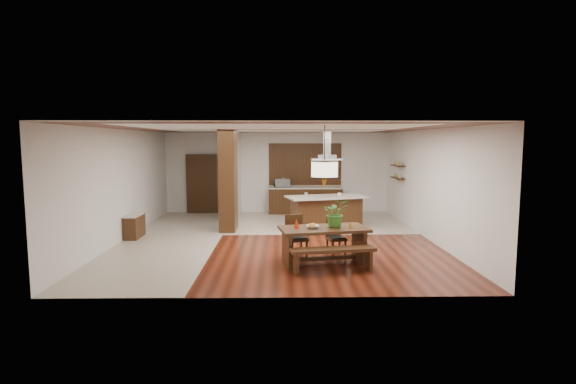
{
  "coord_description": "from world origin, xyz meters",
  "views": [
    {
      "loc": [
        0.08,
        -11.68,
        2.58
      ],
      "look_at": [
        0.3,
        0.0,
        1.25
      ],
      "focal_mm": 28.0,
      "sensor_mm": 36.0,
      "label": 1
    }
  ],
  "objects_px": {
    "kitchen_island": "(326,211)",
    "island_cup": "(340,195)",
    "fruit_bowl": "(313,227)",
    "microwave": "(282,183)",
    "foliage_plant": "(336,213)",
    "dining_chair_right": "(336,237)",
    "dining_bench": "(333,260)",
    "dining_table": "(324,237)",
    "pendant_lantern": "(324,157)",
    "hallway_console": "(134,226)",
    "range_hood": "(327,145)",
    "dining_chair_left": "(297,237)"
  },
  "relations": [
    {
      "from": "kitchen_island",
      "to": "island_cup",
      "type": "relative_size",
      "value": 19.05
    },
    {
      "from": "dining_bench",
      "to": "dining_chair_left",
      "type": "xyz_separation_m",
      "value": [
        -0.67,
        1.12,
        0.23
      ]
    },
    {
      "from": "dining_bench",
      "to": "kitchen_island",
      "type": "distance_m",
      "value": 4.56
    },
    {
      "from": "dining_chair_left",
      "to": "dining_chair_right",
      "type": "distance_m",
      "value": 0.92
    },
    {
      "from": "foliage_plant",
      "to": "fruit_bowl",
      "type": "height_order",
      "value": "foliage_plant"
    },
    {
      "from": "dining_table",
      "to": "foliage_plant",
      "type": "distance_m",
      "value": 0.57
    },
    {
      "from": "kitchen_island",
      "to": "dining_chair_right",
      "type": "bearing_deg",
      "value": -107.07
    },
    {
      "from": "dining_bench",
      "to": "microwave",
      "type": "bearing_deg",
      "value": 97.62
    },
    {
      "from": "foliage_plant",
      "to": "island_cup",
      "type": "bearing_deg",
      "value": 81.18
    },
    {
      "from": "dining_chair_right",
      "to": "fruit_bowl",
      "type": "distance_m",
      "value": 0.98
    },
    {
      "from": "hallway_console",
      "to": "foliage_plant",
      "type": "height_order",
      "value": "foliage_plant"
    },
    {
      "from": "range_hood",
      "to": "island_cup",
      "type": "distance_m",
      "value": 1.5
    },
    {
      "from": "dining_table",
      "to": "microwave",
      "type": "relative_size",
      "value": 3.74
    },
    {
      "from": "pendant_lantern",
      "to": "dining_chair_right",
      "type": "bearing_deg",
      "value": 61.23
    },
    {
      "from": "dining_chair_left",
      "to": "island_cup",
      "type": "bearing_deg",
      "value": 48.93
    },
    {
      "from": "fruit_bowl",
      "to": "kitchen_island",
      "type": "bearing_deg",
      "value": 80.03
    },
    {
      "from": "dining_bench",
      "to": "island_cup",
      "type": "distance_m",
      "value": 4.55
    },
    {
      "from": "hallway_console",
      "to": "dining_table",
      "type": "xyz_separation_m",
      "value": [
        4.82,
        -2.59,
        0.25
      ]
    },
    {
      "from": "kitchen_island",
      "to": "dining_bench",
      "type": "bearing_deg",
      "value": -109.39
    },
    {
      "from": "dining_chair_right",
      "to": "microwave",
      "type": "height_order",
      "value": "microwave"
    },
    {
      "from": "fruit_bowl",
      "to": "island_cup",
      "type": "height_order",
      "value": "island_cup"
    },
    {
      "from": "hallway_console",
      "to": "range_hood",
      "type": "distance_m",
      "value": 5.85
    },
    {
      "from": "dining_bench",
      "to": "foliage_plant",
      "type": "relative_size",
      "value": 2.84
    },
    {
      "from": "fruit_bowl",
      "to": "microwave",
      "type": "bearing_deg",
      "value": 95.23
    },
    {
      "from": "pendant_lantern",
      "to": "fruit_bowl",
      "type": "height_order",
      "value": "pendant_lantern"
    },
    {
      "from": "dining_table",
      "to": "foliage_plant",
      "type": "height_order",
      "value": "foliage_plant"
    },
    {
      "from": "dining_chair_right",
      "to": "pendant_lantern",
      "type": "bearing_deg",
      "value": -136.25
    },
    {
      "from": "island_cup",
      "to": "microwave",
      "type": "height_order",
      "value": "microwave"
    },
    {
      "from": "dining_chair_left",
      "to": "kitchen_island",
      "type": "xyz_separation_m",
      "value": [
        1.01,
        3.42,
        0.02
      ]
    },
    {
      "from": "fruit_bowl",
      "to": "microwave",
      "type": "distance_m",
      "value": 6.68
    },
    {
      "from": "dining_chair_left",
      "to": "microwave",
      "type": "height_order",
      "value": "microwave"
    },
    {
      "from": "pendant_lantern",
      "to": "dining_chair_left",
      "type": "bearing_deg",
      "value": 139.81
    },
    {
      "from": "dining_chair_left",
      "to": "dining_bench",
      "type": "bearing_deg",
      "value": -77.26
    },
    {
      "from": "island_cup",
      "to": "microwave",
      "type": "bearing_deg",
      "value": 121.01
    },
    {
      "from": "dining_table",
      "to": "dining_bench",
      "type": "height_order",
      "value": "dining_table"
    },
    {
      "from": "dining_chair_left",
      "to": "pendant_lantern",
      "type": "bearing_deg",
      "value": -58.53
    },
    {
      "from": "pendant_lantern",
      "to": "fruit_bowl",
      "type": "xyz_separation_m",
      "value": [
        -0.24,
        -0.07,
        -1.45
      ]
    },
    {
      "from": "dining_chair_left",
      "to": "kitchen_island",
      "type": "relative_size",
      "value": 0.38
    },
    {
      "from": "range_hood",
      "to": "microwave",
      "type": "relative_size",
      "value": 1.71
    },
    {
      "from": "dining_table",
      "to": "dining_bench",
      "type": "distance_m",
      "value": 0.74
    },
    {
      "from": "dining_table",
      "to": "fruit_bowl",
      "type": "distance_m",
      "value": 0.34
    },
    {
      "from": "pendant_lantern",
      "to": "hallway_console",
      "type": "bearing_deg",
      "value": 151.79
    },
    {
      "from": "dining_chair_left",
      "to": "range_hood",
      "type": "bearing_deg",
      "value": 55.25
    },
    {
      "from": "dining_chair_left",
      "to": "foliage_plant",
      "type": "bearing_deg",
      "value": -45.05
    },
    {
      "from": "pendant_lantern",
      "to": "kitchen_island",
      "type": "relative_size",
      "value": 0.52
    },
    {
      "from": "pendant_lantern",
      "to": "microwave",
      "type": "relative_size",
      "value": 2.49
    },
    {
      "from": "foliage_plant",
      "to": "range_hood",
      "type": "relative_size",
      "value": 0.66
    },
    {
      "from": "dining_table",
      "to": "microwave",
      "type": "bearing_deg",
      "value": 97.33
    },
    {
      "from": "island_cup",
      "to": "microwave",
      "type": "distance_m",
      "value": 3.27
    },
    {
      "from": "pendant_lantern",
      "to": "range_hood",
      "type": "height_order",
      "value": "same"
    }
  ]
}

